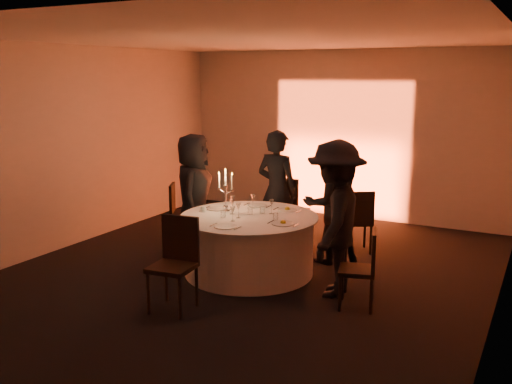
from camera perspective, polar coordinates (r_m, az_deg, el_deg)
The scene contains 34 objects.
floor at distance 7.60m, azimuth -0.71°, elevation -8.04°, with size 7.00×7.00×0.00m, color black.
ceiling at distance 7.17m, azimuth -0.77°, elevation 15.15°, with size 7.00×7.00×0.00m, color silver.
wall_back at distance 10.42m, azimuth 8.54°, elevation 5.70°, with size 7.00×7.00×0.00m, color #B7B1A9.
wall_front at distance 4.54m, azimuth -22.38°, elevation -2.85°, with size 7.00×7.00×0.00m, color #B7B1A9.
wall_left at distance 9.05m, azimuth -17.73°, elevation 4.37°, with size 7.00×7.00×0.00m, color #B7B1A9.
wall_right at distance 6.39m, azimuth 23.63°, elevation 1.07°, with size 7.00×7.00×0.00m, color #B7B1A9.
uplighter_fixture at distance 10.39m, azimuth 7.74°, elevation -2.42°, with size 0.25×0.12×0.10m, color black.
banquet_table at distance 7.48m, azimuth -0.72°, elevation -5.27°, with size 1.80×1.80×0.77m.
chair_left at distance 8.98m, azimuth -7.68°, elevation -1.68°, with size 0.53×0.53×0.90m.
chair_back_left at distance 8.69m, azimuth 3.21°, elevation -1.43°, with size 0.49×0.49×1.05m.
chair_back_right at distance 8.40m, azimuth 10.16°, elevation -2.56°, with size 0.56×0.56×0.94m.
chair_right at distance 6.47m, azimuth 10.73°, elevation -7.15°, with size 0.48×0.48×0.90m.
chair_front at distance 6.40m, azimuth -8.02°, elevation -6.49°, with size 0.50×0.50×1.03m.
guest_left at distance 8.33m, azimuth -6.23°, elevation -0.14°, with size 0.85×0.55×1.74m, color black.
guest_back_left at distance 8.34m, azimuth 2.13°, elevation 0.12°, with size 0.65×0.43×1.79m, color black.
guest_back_right at distance 7.87m, azimuth 7.54°, elevation -1.24°, with size 0.80×0.62×1.64m, color black.
guest_right at distance 6.68m, azimuth 7.93°, elevation -2.69°, with size 1.19×0.68×1.84m, color black.
plate_left at distance 7.76m, azimuth -3.90°, elevation -1.68°, with size 0.36×0.27×0.01m.
plate_back_left at distance 7.94m, azimuth 0.15°, elevation -1.34°, with size 0.36×0.26×0.01m.
plate_back_right at distance 7.68m, azimuth 3.16°, elevation -1.72°, with size 0.35×0.26×0.08m.
plate_right at distance 6.98m, azimuth 2.73°, elevation -3.10°, with size 0.36×0.29×0.08m.
plate_front at distance 6.86m, azimuth -3.08°, elevation -3.46°, with size 0.36×0.28×0.01m.
coffee_cup at distance 7.64m, azimuth -5.30°, elevation -1.73°, with size 0.11×0.11×0.07m.
candelabra at distance 7.57m, azimuth -3.05°, elevation -0.48°, with size 0.25×0.12×0.59m.
wine_glass_a at distance 7.68m, azimuth -2.35°, elevation -0.79°, with size 0.07×0.07×0.19m.
wine_glass_b at distance 7.09m, azimuth -2.35°, elevation -1.87°, with size 0.07×0.07×0.19m.
wine_glass_c at distance 7.25m, azimuth -1.77°, elevation -1.54°, with size 0.07×0.07×0.19m.
wine_glass_d at distance 7.45m, azimuth -2.41°, elevation -1.19°, with size 0.07×0.07×0.19m.
wine_glass_e at distance 7.77m, azimuth -0.31°, elevation -0.64°, with size 0.07×0.07×0.19m.
wine_glass_f at distance 7.47m, azimuth 1.57°, elevation -1.16°, with size 0.07×0.07×0.19m.
tumbler_a at distance 7.32m, azimuth -3.31°, elevation -2.18°, with size 0.07×0.07×0.09m, color silver.
tumbler_b at distance 7.50m, azimuth 0.62°, elevation -1.82°, with size 0.07×0.07×0.09m, color silver.
tumbler_c at distance 7.17m, azimuth 1.97°, elevation -2.47°, with size 0.07×0.07×0.09m, color silver.
tumbler_d at distance 7.46m, azimuth -0.59°, elevation -1.90°, with size 0.07×0.07×0.09m, color silver.
Camera 1 is at (3.42, -6.28, 2.57)m, focal length 40.00 mm.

